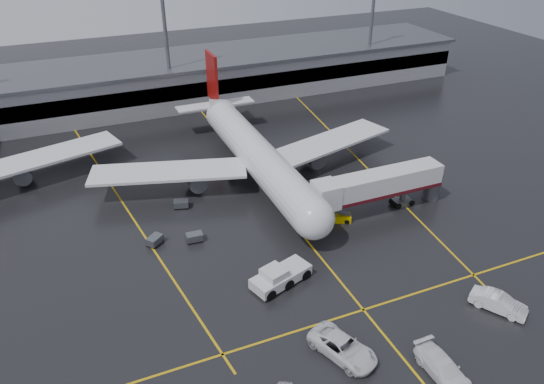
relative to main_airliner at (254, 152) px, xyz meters
name	(u,v)px	position (x,y,z in m)	size (l,w,h in m)	color
ground	(280,207)	(0.00, -9.70, -4.21)	(220.00, 220.00, 0.00)	black
apron_line_centre	(280,207)	(0.00, -9.70, -4.20)	(0.25, 90.00, 0.02)	gold
apron_line_stop	(363,310)	(0.00, -31.70, -4.20)	(60.00, 0.25, 0.02)	gold
apron_line_left	(122,202)	(-20.00, 0.30, -4.20)	(0.25, 70.00, 0.02)	gold
apron_line_right	(355,156)	(18.00, 0.30, -4.20)	(0.25, 70.00, 0.02)	gold
terminal	(188,78)	(0.00, 38.23, 0.11)	(122.00, 19.00, 8.60)	gray
light_mast_mid	(166,37)	(-5.00, 32.30, 10.27)	(3.00, 1.20, 25.45)	#595B60
light_mast_right	(372,17)	(40.00, 32.30, 10.27)	(3.00, 1.20, 25.45)	#595B60
main_airliner	(254,152)	(0.00, 0.00, 0.00)	(48.80, 45.60, 14.10)	silver
jet_bridge	(379,186)	(11.87, -15.70, -0.28)	(19.90, 3.40, 6.05)	silver
pushback_tractor	(280,277)	(-6.46, -24.46, -3.21)	(7.56, 4.88, 2.51)	silver
belt_loader	(338,218)	(5.80, -15.84, -3.69)	(3.59, 2.61, 2.10)	#DBB300
service_van_a	(343,347)	(-5.06, -36.10, -3.25)	(3.18, 6.89, 1.91)	white
service_van_b	(443,368)	(2.06, -41.67, -3.30)	(2.54, 6.24, 1.81)	white
service_van_c	(499,303)	(12.94, -37.06, -3.27)	(1.99, 5.70, 1.88)	white
baggage_cart_a	(195,237)	(-13.01, -12.89, -3.58)	(2.08, 1.43, 1.12)	#595B60
baggage_cart_b	(155,240)	(-17.73, -11.59, -3.58)	(2.37, 2.28, 1.12)	#595B60
baggage_cart_c	(181,204)	(-12.60, -4.45, -3.58)	(2.28, 1.79, 1.12)	#595B60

